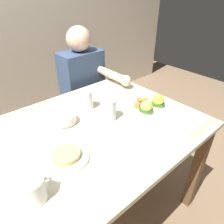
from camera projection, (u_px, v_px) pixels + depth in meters
ground_plane at (96, 209)px, 1.49m from camera, size 6.00×6.00×0.00m
dining_table at (92, 143)px, 1.15m from camera, size 1.20×0.90×0.74m
eggs_benedict_plate at (151, 107)px, 1.23m from camera, size 0.27×0.27×0.09m
fruit_bowl at (65, 119)px, 1.12m from camera, size 0.12×0.12×0.06m
coffee_mug at (35, 189)px, 0.71m from camera, size 0.11×0.08×0.09m
fork at (127, 131)px, 1.07m from camera, size 0.05×0.16×0.00m
water_glass_near at (87, 101)px, 1.24m from camera, size 0.07×0.07×0.12m
water_glass_far at (110, 111)px, 1.14m from camera, size 0.07×0.07×0.12m
side_plate at (67, 156)px, 0.90m from camera, size 0.20×0.20×0.04m
diner_person at (85, 87)px, 1.73m from camera, size 0.34×0.54×1.14m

